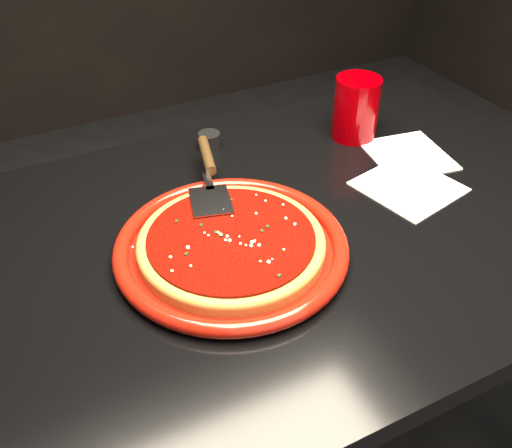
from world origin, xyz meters
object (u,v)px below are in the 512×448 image
(pizza_server, at_px, (210,174))
(cup, at_px, (356,108))
(table, at_px, (277,363))
(ramekin, at_px, (209,141))
(plate, at_px, (231,247))

(pizza_server, xyz_separation_m, cup, (0.37, 0.07, 0.02))
(pizza_server, bearing_deg, cup, 25.29)
(cup, bearing_deg, table, -144.48)
(cup, distance_m, ramekin, 0.32)
(table, distance_m, pizza_server, 0.45)
(table, relative_size, plate, 3.14)
(plate, relative_size, cup, 2.88)
(pizza_server, height_order, cup, cup)
(pizza_server, bearing_deg, plate, -86.99)
(table, bearing_deg, cup, 35.52)
(pizza_server, relative_size, cup, 2.18)
(ramekin, bearing_deg, pizza_server, -112.53)
(cup, bearing_deg, ramekin, 162.71)
(plate, relative_size, pizza_server, 1.32)
(plate, distance_m, cup, 0.47)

